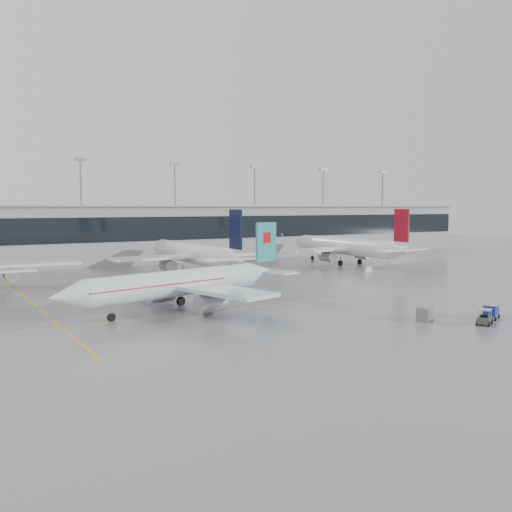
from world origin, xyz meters
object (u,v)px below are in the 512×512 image
baggage_cart (491,310)px  gse_unit (425,314)px  baggage_tug (485,319)px  air_canada_jet (186,283)px

baggage_cart → gse_unit: baggage_cart is taller
gse_unit → baggage_cart: bearing=-41.1°
baggage_tug → gse_unit: (-3.96, 4.40, 0.19)m
air_canada_jet → gse_unit: air_canada_jet is taller
gse_unit → baggage_tug: bearing=-68.0°
air_canada_jet → gse_unit: bearing=120.1°
air_canada_jet → baggage_cart: size_ratio=10.92×
air_canada_jet → baggage_tug: air_canada_jet is taller
air_canada_jet → gse_unit: size_ratio=22.15×
baggage_cart → baggage_tug: bearing=180.0°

